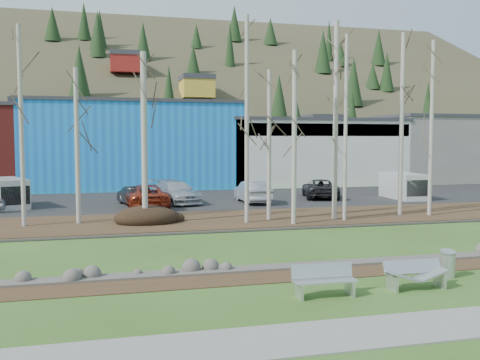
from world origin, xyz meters
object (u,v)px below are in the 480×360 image
object	(u,v)px
seagull	(437,267)
car_5	(320,189)
litter_bin	(448,265)
car_3	(175,192)
car_4	(253,192)
bench_damaged	(415,275)
car_2	(146,196)
van_white	(404,186)
van_grey	(8,193)
car_1	(134,195)
bench_intact	(324,280)

from	to	relation	value
seagull	car_5	distance (m)	22.79
litter_bin	car_5	bearing A→B (deg)	77.56
car_3	car_4	xyz separation A→B (m)	(5.39, -1.05, -0.01)
bench_damaged	car_2	world-z (taller)	car_2
litter_bin	car_2	world-z (taller)	car_2
litter_bin	van_white	xyz separation A→B (m)	(11.07, 20.88, 0.69)
car_3	van_white	bearing A→B (deg)	-20.33
van_grey	car_3	bearing A→B (deg)	-22.96
car_1	van_grey	distance (m)	8.16
seagull	car_3	size ratio (longest dim) A/B	0.07
litter_bin	van_grey	size ratio (longest dim) A/B	0.17
car_2	van_white	xyz separation A→B (m)	(19.50, 0.67, 0.20)
car_1	car_2	xyz separation A→B (m)	(0.71, -1.67, 0.11)
bench_damaged	car_5	size ratio (longest dim) A/B	0.38
van_grey	car_5	bearing A→B (deg)	-20.64
litter_bin	seagull	bearing A→B (deg)	80.59
car_1	car_5	size ratio (longest dim) A/B	0.77
bench_intact	car_4	distance (m)	22.59
bench_intact	litter_bin	xyz separation A→B (m)	(4.89, 1.04, -0.06)
bench_damaged	litter_bin	size ratio (longest dim) A/B	2.36
car_2	van_white	world-z (taller)	van_white
car_3	van_grey	world-z (taller)	van_grey
car_5	van_white	distance (m)	6.36
car_4	van_grey	bearing A→B (deg)	-4.09
bench_damaged	car_3	distance (m)	23.62
car_2	car_4	xyz separation A→B (m)	(7.57, 0.98, 0.01)
bench_damaged	car_4	size ratio (longest dim) A/B	0.42
bench_damaged	car_1	world-z (taller)	car_1
van_grey	bench_damaged	bearing A→B (deg)	-78.67
car_4	van_white	bearing A→B (deg)	178.65
bench_intact	car_4	world-z (taller)	car_4
bench_damaged	van_grey	bearing A→B (deg)	124.09
seagull	car_3	world-z (taller)	car_3
seagull	car_3	bearing A→B (deg)	125.92
van_grey	litter_bin	bearing A→B (deg)	-74.49
car_1	car_2	size ratio (longest dim) A/B	0.72
litter_bin	van_white	bearing A→B (deg)	62.07
bench_intact	seagull	world-z (taller)	bench_intact
car_1	car_4	xyz separation A→B (m)	(8.28, -0.70, 0.12)
bench_intact	car_5	world-z (taller)	car_5
seagull	van_white	xyz separation A→B (m)	(10.95, 20.14, 0.95)
bench_intact	car_4	size ratio (longest dim) A/B	0.40
litter_bin	seagull	xyz separation A→B (m)	(0.12, 0.74, -0.25)
bench_damaged	car_1	xyz separation A→B (m)	(-7.30, 22.84, 0.36)
car_4	car_1	bearing A→B (deg)	-4.68
litter_bin	car_2	bearing A→B (deg)	112.63
litter_bin	car_1	world-z (taller)	car_1
car_3	van_grey	xyz separation A→B (m)	(-11.03, 0.16, 0.18)
car_1	seagull	bearing A→B (deg)	100.01
bench_damaged	van_grey	xyz separation A→B (m)	(-15.44, 23.36, 0.66)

